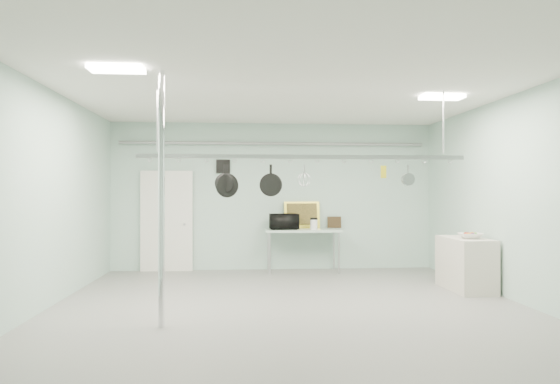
{
  "coord_description": "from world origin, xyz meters",
  "views": [
    {
      "loc": [
        -0.71,
        -6.91,
        1.67
      ],
      "look_at": [
        -0.09,
        1.0,
        1.69
      ],
      "focal_mm": 32.0,
      "sensor_mm": 36.0,
      "label": 1
    }
  ],
  "objects": [
    {
      "name": "floor",
      "position": [
        0.0,
        0.0,
        0.0
      ],
      "size": [
        8.0,
        8.0,
        0.0
      ],
      "primitive_type": "plane",
      "color": "gray",
      "rests_on": "ground"
    },
    {
      "name": "ceiling",
      "position": [
        0.0,
        0.0,
        3.19
      ],
      "size": [
        7.0,
        8.0,
        0.02
      ],
      "primitive_type": "cube",
      "color": "silver",
      "rests_on": "back_wall"
    },
    {
      "name": "back_wall",
      "position": [
        0.0,
        3.99,
        1.6
      ],
      "size": [
        7.0,
        0.02,
        3.2
      ],
      "primitive_type": "cube",
      "color": "#A6C8B9",
      "rests_on": "floor"
    },
    {
      "name": "right_wall",
      "position": [
        3.49,
        0.0,
        1.6
      ],
      "size": [
        0.02,
        8.0,
        3.2
      ],
      "primitive_type": "cube",
      "color": "#A6C8B9",
      "rests_on": "floor"
    },
    {
      "name": "door",
      "position": [
        -2.3,
        3.94,
        1.05
      ],
      "size": [
        1.1,
        0.1,
        2.2
      ],
      "primitive_type": "cube",
      "color": "silver",
      "rests_on": "floor"
    },
    {
      "name": "wall_vent",
      "position": [
        -1.1,
        3.97,
        2.25
      ],
      "size": [
        0.3,
        0.04,
        0.3
      ],
      "primitive_type": "cube",
      "color": "black",
      "rests_on": "back_wall"
    },
    {
      "name": "conduit_pipe",
      "position": [
        0.0,
        3.9,
        2.75
      ],
      "size": [
        6.6,
        0.07,
        0.07
      ],
      "primitive_type": "cylinder",
      "rotation": [
        0.0,
        1.57,
        0.0
      ],
      "color": "gray",
      "rests_on": "back_wall"
    },
    {
      "name": "chrome_pole",
      "position": [
        -1.7,
        -0.6,
        1.6
      ],
      "size": [
        0.08,
        0.08,
        3.2
      ],
      "primitive_type": "cylinder",
      "color": "silver",
      "rests_on": "floor"
    },
    {
      "name": "prep_table",
      "position": [
        0.6,
        3.6,
        0.83
      ],
      "size": [
        1.6,
        0.7,
        0.91
      ],
      "color": "silver",
      "rests_on": "floor"
    },
    {
      "name": "side_cabinet",
      "position": [
        3.15,
        1.4,
        0.45
      ],
      "size": [
        0.6,
        1.2,
        0.9
      ],
      "primitive_type": "cube",
      "color": "beige",
      "rests_on": "floor"
    },
    {
      "name": "pot_rack",
      "position": [
        0.2,
        0.3,
        2.23
      ],
      "size": [
        4.8,
        0.06,
        1.0
      ],
      "color": "#B7B7BC",
      "rests_on": "ceiling"
    },
    {
      "name": "light_panel_left",
      "position": [
        -2.2,
        -0.8,
        3.16
      ],
      "size": [
        0.65,
        0.3,
        0.05
      ],
      "primitive_type": "cube",
      "color": "white",
      "rests_on": "ceiling"
    },
    {
      "name": "light_panel_right",
      "position": [
        2.4,
        0.6,
        3.16
      ],
      "size": [
        0.65,
        0.3,
        0.05
      ],
      "primitive_type": "cube",
      "color": "white",
      "rests_on": "ceiling"
    },
    {
      "name": "microwave",
      "position": [
        0.2,
        3.58,
        1.07
      ],
      "size": [
        0.62,
        0.44,
        0.33
      ],
      "primitive_type": "imported",
      "rotation": [
        0.0,
        0.0,
        3.21
      ],
      "color": "black",
      "rests_on": "prep_table"
    },
    {
      "name": "coffee_canister",
      "position": [
        0.82,
        3.48,
        1.01
      ],
      "size": [
        0.16,
        0.16,
        0.21
      ],
      "primitive_type": "cylinder",
      "rotation": [
        0.0,
        0.0,
        0.05
      ],
      "color": "white",
      "rests_on": "prep_table"
    },
    {
      "name": "painting_large",
      "position": [
        0.62,
        3.9,
        1.2
      ],
      "size": [
        0.79,
        0.18,
        0.58
      ],
      "primitive_type": "cube",
      "rotation": [
        -0.14,
        0.0,
        0.06
      ],
      "color": "gold",
      "rests_on": "prep_table"
    },
    {
      "name": "painting_small",
      "position": [
        1.33,
        3.9,
        1.03
      ],
      "size": [
        0.31,
        0.11,
        0.25
      ],
      "primitive_type": "cube",
      "rotation": [
        -0.17,
        0.0,
        -0.09
      ],
      "color": "black",
      "rests_on": "prep_table"
    },
    {
      "name": "fruit_bowl",
      "position": [
        3.16,
        1.23,
        0.95
      ],
      "size": [
        0.41,
        0.41,
        0.1
      ],
      "primitive_type": "imported",
      "rotation": [
        0.0,
        0.0,
        -0.06
      ],
      "color": "silver",
      "rests_on": "side_cabinet"
    },
    {
      "name": "skillet_left",
      "position": [
        -0.91,
        0.3,
        1.84
      ],
      "size": [
        0.34,
        0.19,
        0.48
      ],
      "primitive_type": null,
      "rotation": [
        0.0,
        0.0,
        0.42
      ],
      "color": "black",
      "rests_on": "pot_rack"
    },
    {
      "name": "skillet_mid",
      "position": [
        -0.95,
        0.3,
        1.89
      ],
      "size": [
        0.29,
        0.13,
        0.4
      ],
      "primitive_type": null,
      "rotation": [
        0.0,
        0.0,
        -0.26
      ],
      "color": "black",
      "rests_on": "pot_rack"
    },
    {
      "name": "skillet_right",
      "position": [
        -0.28,
        0.3,
        1.85
      ],
      "size": [
        0.33,
        0.14,
        0.47
      ],
      "primitive_type": null,
      "rotation": [
        0.0,
        0.0,
        -0.26
      ],
      "color": "black",
      "rests_on": "pot_rack"
    },
    {
      "name": "whisk",
      "position": [
        0.21,
        0.3,
        1.93
      ],
      "size": [
        0.22,
        0.22,
        0.32
      ],
      "primitive_type": null,
      "rotation": [
        0.0,
        0.0,
        -0.21
      ],
      "color": "silver",
      "rests_on": "pot_rack"
    },
    {
      "name": "grater",
      "position": [
        1.39,
        0.3,
        1.98
      ],
      "size": [
        0.08,
        0.05,
        0.2
      ],
      "primitive_type": null,
      "rotation": [
        0.0,
        0.0,
        0.42
      ],
      "color": "yellow",
      "rests_on": "pot_rack"
    },
    {
      "name": "saucepan",
      "position": [
        1.76,
        0.3,
        1.93
      ],
      "size": [
        0.19,
        0.11,
        0.31
      ],
      "primitive_type": null,
      "rotation": [
        0.0,
        0.0,
        -0.07
      ],
      "color": "#B6B7BB",
      "rests_on": "pot_rack"
    },
    {
      "name": "fruit_cluster",
      "position": [
        3.16,
        1.23,
        0.99
      ],
      "size": [
        0.24,
        0.24,
        0.09
      ],
      "primitive_type": null,
      "color": "maroon",
      "rests_on": "fruit_bowl"
    }
  ]
}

